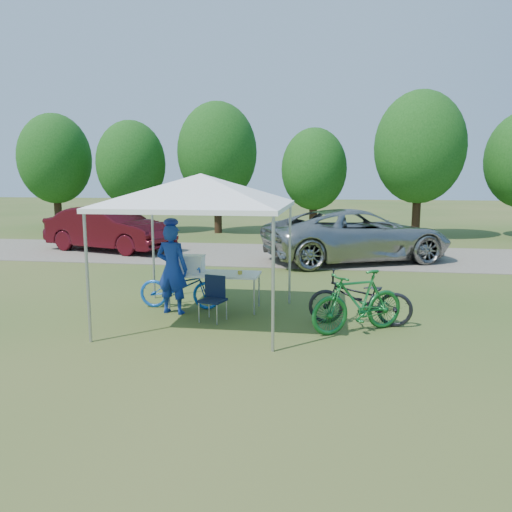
{
  "coord_description": "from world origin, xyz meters",
  "views": [
    {
      "loc": [
        2.36,
        -8.84,
        2.68
      ],
      "look_at": [
        0.7,
        2.0,
        0.92
      ],
      "focal_mm": 35.0,
      "sensor_mm": 36.0,
      "label": 1
    }
  ],
  "objects_px": {
    "minivan": "(357,235)",
    "sedan": "(109,229)",
    "cooler": "(192,264)",
    "bike_blue": "(180,287)",
    "folding_chair": "(214,294)",
    "cyclist": "(172,269)",
    "bike_dark": "(360,299)",
    "bike_green": "(358,302)",
    "folding_table": "(215,275)"
  },
  "relations": [
    {
      "from": "minivan",
      "to": "sedan",
      "type": "xyz_separation_m",
      "value": [
        -8.71,
        0.91,
        -0.03
      ]
    },
    {
      "from": "cooler",
      "to": "sedan",
      "type": "distance_m",
      "value": 8.83
    },
    {
      "from": "bike_blue",
      "to": "sedan",
      "type": "xyz_separation_m",
      "value": [
        -4.88,
        7.24,
        0.37
      ]
    },
    {
      "from": "folding_chair",
      "to": "cyclist",
      "type": "distance_m",
      "value": 1.04
    },
    {
      "from": "folding_chair",
      "to": "bike_blue",
      "type": "height_order",
      "value": "bike_blue"
    },
    {
      "from": "bike_dark",
      "to": "bike_green",
      "type": "bearing_deg",
      "value": -6.25
    },
    {
      "from": "folding_table",
      "to": "bike_green",
      "type": "xyz_separation_m",
      "value": [
        2.8,
        -1.11,
        -0.16
      ]
    },
    {
      "from": "bike_dark",
      "to": "sedan",
      "type": "xyz_separation_m",
      "value": [
        -8.45,
        7.89,
        0.33
      ]
    },
    {
      "from": "bike_blue",
      "to": "minivan",
      "type": "bearing_deg",
      "value": -31.6
    },
    {
      "from": "bike_blue",
      "to": "bike_green",
      "type": "distance_m",
      "value": 3.67
    },
    {
      "from": "bike_green",
      "to": "minivan",
      "type": "height_order",
      "value": "minivan"
    },
    {
      "from": "folding_table",
      "to": "minivan",
      "type": "height_order",
      "value": "minivan"
    },
    {
      "from": "minivan",
      "to": "bike_green",
      "type": "bearing_deg",
      "value": 153.82
    },
    {
      "from": "cyclist",
      "to": "bike_blue",
      "type": "bearing_deg",
      "value": -84.22
    },
    {
      "from": "sedan",
      "to": "bike_dark",
      "type": "bearing_deg",
      "value": -116.28
    },
    {
      "from": "cooler",
      "to": "folding_table",
      "type": "bearing_deg",
      "value": 0.0
    },
    {
      "from": "bike_blue",
      "to": "cyclist",
      "type": "bearing_deg",
      "value": 175.14
    },
    {
      "from": "sedan",
      "to": "minivan",
      "type": "bearing_deg",
      "value": -79.21
    },
    {
      "from": "cooler",
      "to": "bike_green",
      "type": "xyz_separation_m",
      "value": [
        3.27,
        -1.11,
        -0.39
      ]
    },
    {
      "from": "folding_chair",
      "to": "bike_blue",
      "type": "xyz_separation_m",
      "value": [
        -0.88,
        0.71,
        -0.04
      ]
    },
    {
      "from": "folding_table",
      "to": "sedan",
      "type": "relative_size",
      "value": 0.38
    },
    {
      "from": "folding_table",
      "to": "bike_dark",
      "type": "relative_size",
      "value": 0.98
    },
    {
      "from": "minivan",
      "to": "folding_table",
      "type": "bearing_deg",
      "value": 129.9
    },
    {
      "from": "bike_blue",
      "to": "cooler",
      "type": "bearing_deg",
      "value": -79.8
    },
    {
      "from": "bike_green",
      "to": "bike_dark",
      "type": "bearing_deg",
      "value": 141.12
    },
    {
      "from": "bike_blue",
      "to": "sedan",
      "type": "distance_m",
      "value": 8.74
    },
    {
      "from": "folding_chair",
      "to": "sedan",
      "type": "bearing_deg",
      "value": 141.44
    },
    {
      "from": "folding_chair",
      "to": "sedan",
      "type": "xyz_separation_m",
      "value": [
        -5.76,
        7.95,
        0.33
      ]
    },
    {
      "from": "bike_green",
      "to": "minivan",
      "type": "xyz_separation_m",
      "value": [
        0.31,
        7.39,
        0.3
      ]
    },
    {
      "from": "cooler",
      "to": "bike_dark",
      "type": "xyz_separation_m",
      "value": [
        3.33,
        -0.7,
        -0.44
      ]
    },
    {
      "from": "minivan",
      "to": "bike_dark",
      "type": "bearing_deg",
      "value": 154.17
    },
    {
      "from": "bike_blue",
      "to": "bike_dark",
      "type": "relative_size",
      "value": 0.92
    },
    {
      "from": "cooler",
      "to": "minivan",
      "type": "bearing_deg",
      "value": 60.33
    },
    {
      "from": "folding_table",
      "to": "folding_chair",
      "type": "xyz_separation_m",
      "value": [
        0.16,
        -0.76,
        -0.22
      ]
    },
    {
      "from": "cooler",
      "to": "bike_blue",
      "type": "distance_m",
      "value": 0.54
    },
    {
      "from": "folding_table",
      "to": "minivan",
      "type": "bearing_deg",
      "value": 63.64
    },
    {
      "from": "bike_blue",
      "to": "bike_green",
      "type": "relative_size",
      "value": 0.95
    },
    {
      "from": "cyclist",
      "to": "bike_green",
      "type": "xyz_separation_m",
      "value": [
        3.55,
        -0.68,
        -0.34
      ]
    },
    {
      "from": "cooler",
      "to": "bike_dark",
      "type": "relative_size",
      "value": 0.26
    },
    {
      "from": "folding_table",
      "to": "sedan",
      "type": "xyz_separation_m",
      "value": [
        -5.59,
        7.19,
        0.11
      ]
    },
    {
      "from": "bike_green",
      "to": "folding_chair",
      "type": "bearing_deg",
      "value": -128.04
    },
    {
      "from": "cooler",
      "to": "bike_green",
      "type": "height_order",
      "value": "cooler"
    },
    {
      "from": "cyclist",
      "to": "folding_chair",
      "type": "bearing_deg",
      "value": 170.33
    },
    {
      "from": "bike_blue",
      "to": "bike_green",
      "type": "xyz_separation_m",
      "value": [
        3.52,
        -1.06,
        0.09
      ]
    },
    {
      "from": "bike_green",
      "to": "sedan",
      "type": "relative_size",
      "value": 0.37
    },
    {
      "from": "bike_blue",
      "to": "minivan",
      "type": "distance_m",
      "value": 7.41
    },
    {
      "from": "folding_table",
      "to": "folding_chair",
      "type": "relative_size",
      "value": 2.18
    },
    {
      "from": "cooler",
      "to": "cyclist",
      "type": "xyz_separation_m",
      "value": [
        -0.28,
        -0.43,
        -0.04
      ]
    },
    {
      "from": "folding_chair",
      "to": "bike_dark",
      "type": "bearing_deg",
      "value": 16.82
    },
    {
      "from": "cyclist",
      "to": "bike_green",
      "type": "distance_m",
      "value": 3.63
    }
  ]
}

